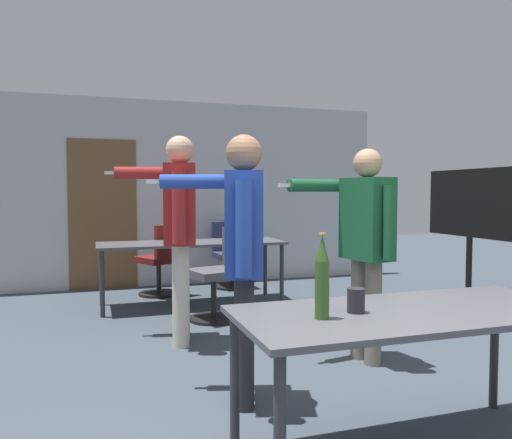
% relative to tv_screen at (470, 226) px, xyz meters
% --- Properties ---
extents(back_wall, '(5.97, 0.12, 2.62)m').
position_rel_tv_screen_xyz_m(back_wall, '(-2.47, 3.03, 0.32)').
color(back_wall, '#BCBCC1').
rests_on(back_wall, ground_plane).
extents(conference_table_near, '(1.77, 0.77, 0.74)m').
position_rel_tv_screen_xyz_m(conference_table_near, '(-2.15, -2.06, -0.31)').
color(conference_table_near, '#4C4C51').
rests_on(conference_table_near, ground_plane).
extents(conference_table_far, '(2.15, 0.72, 0.74)m').
position_rel_tv_screen_xyz_m(conference_table_far, '(-2.56, 1.63, -0.31)').
color(conference_table_far, '#4C4C51').
rests_on(conference_table_far, ground_plane).
extents(tv_screen, '(0.44, 1.22, 1.56)m').
position_rel_tv_screen_xyz_m(tv_screen, '(0.00, 0.00, 0.00)').
color(tv_screen, black).
rests_on(tv_screen, ground_plane).
extents(person_near_casual, '(0.79, 0.80, 1.81)m').
position_rel_tv_screen_xyz_m(person_near_casual, '(-2.95, 0.17, 0.11)').
color(person_near_casual, beige).
rests_on(person_near_casual, ground_plane).
extents(person_left_plaid, '(0.82, 0.60, 1.66)m').
position_rel_tv_screen_xyz_m(person_left_plaid, '(-1.65, -0.75, 0.02)').
color(person_left_plaid, slate).
rests_on(person_left_plaid, ground_plane).
extents(person_right_polo, '(0.72, 0.73, 1.68)m').
position_rel_tv_screen_xyz_m(person_right_polo, '(-2.78, -1.20, 0.04)').
color(person_right_polo, '#28282D').
rests_on(person_right_polo, ground_plane).
extents(office_chair_near_pushed, '(0.52, 0.56, 0.91)m').
position_rel_tv_screen_xyz_m(office_chair_near_pushed, '(-1.83, 2.59, -0.57)').
color(office_chair_near_pushed, black).
rests_on(office_chair_near_pushed, ground_plane).
extents(office_chair_far_right, '(0.64, 0.67, 0.92)m').
position_rel_tv_screen_xyz_m(office_chair_far_right, '(-2.83, 2.27, -0.56)').
color(office_chair_far_right, black).
rests_on(office_chair_far_right, ground_plane).
extents(office_chair_far_left, '(0.62, 0.58, 0.95)m').
position_rel_tv_screen_xyz_m(office_chair_far_left, '(-2.41, 0.88, -0.54)').
color(office_chair_far_left, black).
rests_on(office_chair_far_left, ground_plane).
extents(beer_bottle, '(0.07, 0.07, 0.40)m').
position_rel_tv_screen_xyz_m(beer_bottle, '(-2.66, -2.09, -0.05)').
color(beer_bottle, '#2D511E').
rests_on(beer_bottle, conference_table_near).
extents(drink_cup, '(0.09, 0.09, 0.12)m').
position_rel_tv_screen_xyz_m(drink_cup, '(-2.45, -2.04, -0.18)').
color(drink_cup, '#232328').
rests_on(drink_cup, conference_table_near).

